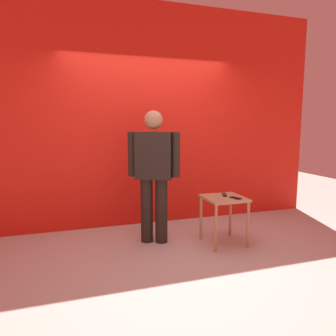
% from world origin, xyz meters
% --- Properties ---
extents(ground_plane, '(12.00, 12.00, 0.00)m').
position_xyz_m(ground_plane, '(0.00, 0.00, 0.00)').
color(ground_plane, '#B7B2A8').
extents(back_wall_red, '(5.53, 0.12, 3.28)m').
position_xyz_m(back_wall_red, '(0.00, 1.34, 1.64)').
color(back_wall_red, red).
rests_on(back_wall_red, ground_plane).
extents(standing_person, '(0.65, 0.39, 1.68)m').
position_xyz_m(standing_person, '(-0.13, 0.50, 0.94)').
color(standing_person, black).
rests_on(standing_person, ground_plane).
extents(side_table, '(0.49, 0.49, 0.61)m').
position_xyz_m(side_table, '(0.69, 0.17, 0.51)').
color(side_table, tan).
rests_on(side_table, ground_plane).
extents(cell_phone, '(0.11, 0.16, 0.01)m').
position_xyz_m(cell_phone, '(0.79, 0.06, 0.61)').
color(cell_phone, black).
rests_on(cell_phone, side_table).
extents(tv_remote, '(0.10, 0.17, 0.02)m').
position_xyz_m(tv_remote, '(0.73, 0.24, 0.62)').
color(tv_remote, black).
rests_on(tv_remote, side_table).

